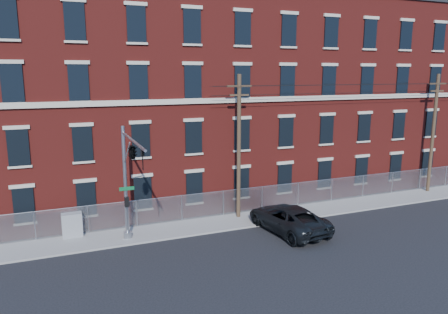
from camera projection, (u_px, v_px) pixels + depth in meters
name	position (u px, v px, depth m)	size (l,w,h in m)	color
ground	(246.00, 253.00, 24.48)	(140.00, 140.00, 0.00)	black
sidewalk	(357.00, 204.00, 33.42)	(65.00, 3.00, 0.12)	#999791
mill_building	(300.00, 95.00, 39.97)	(55.30, 14.32, 16.30)	maroon
chain_link_fence	(348.00, 187.00, 34.41)	(59.06, 0.06, 1.85)	#A5A8AD
traffic_signal_mast	(131.00, 162.00, 23.22)	(0.90, 6.75, 7.00)	#9EA0A5
utility_pole_near	(239.00, 144.00, 29.27)	(1.80, 0.28, 10.00)	#4D3A26
utility_pole_mid	(433.00, 131.00, 35.87)	(1.80, 0.28, 10.00)	#4D3A26
overhead_wires	(438.00, 86.00, 35.14)	(40.00, 0.62, 0.62)	black
pickup_truck	(288.00, 218.00, 27.66)	(2.88, 6.24, 1.73)	black
utility_cabinet	(72.00, 225.00, 26.41)	(1.21, 0.61, 1.52)	gray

